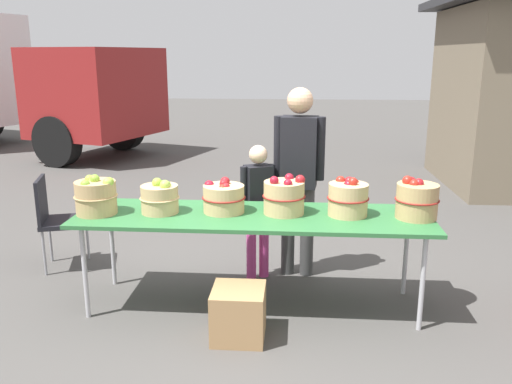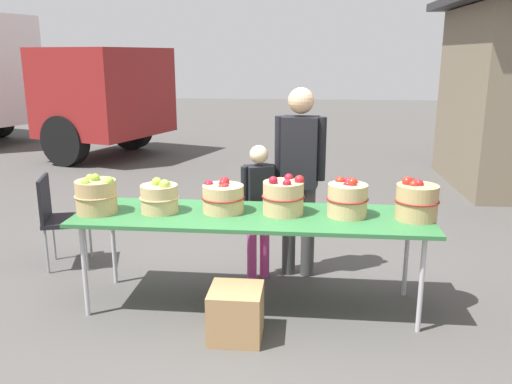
# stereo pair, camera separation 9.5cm
# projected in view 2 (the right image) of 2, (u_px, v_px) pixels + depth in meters

# --- Properties ---
(ground_plane) EXTENTS (40.00, 40.00, 0.00)m
(ground_plane) POSITION_uv_depth(u_px,v_px,m) (252.00, 304.00, 4.23)
(ground_plane) COLOR #474442
(market_table) EXTENTS (2.70, 0.76, 0.75)m
(market_table) POSITION_uv_depth(u_px,v_px,m) (252.00, 219.00, 4.05)
(market_table) COLOR #2D6B38
(market_table) RESTS_ON ground
(apple_basket_green_0) EXTENTS (0.33, 0.33, 0.31)m
(apple_basket_green_0) POSITION_uv_depth(u_px,v_px,m) (96.00, 195.00, 4.06)
(apple_basket_green_0) COLOR tan
(apple_basket_green_0) RESTS_ON market_table
(apple_basket_green_1) EXTENTS (0.30, 0.30, 0.27)m
(apple_basket_green_1) POSITION_uv_depth(u_px,v_px,m) (160.00, 197.00, 4.08)
(apple_basket_green_1) COLOR tan
(apple_basket_green_1) RESTS_ON market_table
(apple_basket_red_0) EXTENTS (0.34, 0.34, 0.27)m
(apple_basket_red_0) POSITION_uv_depth(u_px,v_px,m) (223.00, 197.00, 4.09)
(apple_basket_red_0) COLOR tan
(apple_basket_red_0) RESTS_ON market_table
(apple_basket_red_1) EXTENTS (0.33, 0.33, 0.30)m
(apple_basket_red_1) POSITION_uv_depth(u_px,v_px,m) (283.00, 197.00, 4.04)
(apple_basket_red_1) COLOR tan
(apple_basket_red_1) RESTS_ON market_table
(apple_basket_red_2) EXTENTS (0.32, 0.32, 0.30)m
(apple_basket_red_2) POSITION_uv_depth(u_px,v_px,m) (347.00, 198.00, 3.98)
(apple_basket_red_2) COLOR tan
(apple_basket_red_2) RESTS_ON market_table
(apple_basket_red_3) EXTENTS (0.32, 0.32, 0.32)m
(apple_basket_red_3) POSITION_uv_depth(u_px,v_px,m) (416.00, 201.00, 3.90)
(apple_basket_red_3) COLOR tan
(apple_basket_red_3) RESTS_ON market_table
(vendor_adult) EXTENTS (0.44, 0.25, 1.67)m
(vendor_adult) POSITION_uv_depth(u_px,v_px,m) (300.00, 168.00, 4.58)
(vendor_adult) COLOR #3F3F3F
(vendor_adult) RESTS_ON ground
(child_customer) EXTENTS (0.29, 0.24, 1.19)m
(child_customer) POSITION_uv_depth(u_px,v_px,m) (258.00, 201.00, 4.58)
(child_customer) COLOR #CC3F8C
(child_customer) RESTS_ON ground
(folding_chair) EXTENTS (0.50, 0.50, 0.86)m
(folding_chair) POSITION_uv_depth(u_px,v_px,m) (58.00, 214.00, 4.89)
(folding_chair) COLOR black
(folding_chair) RESTS_ON ground
(produce_crate) EXTENTS (0.36, 0.36, 0.36)m
(produce_crate) POSITION_uv_depth(u_px,v_px,m) (236.00, 313.00, 3.71)
(produce_crate) COLOR #A87F51
(produce_crate) RESTS_ON ground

